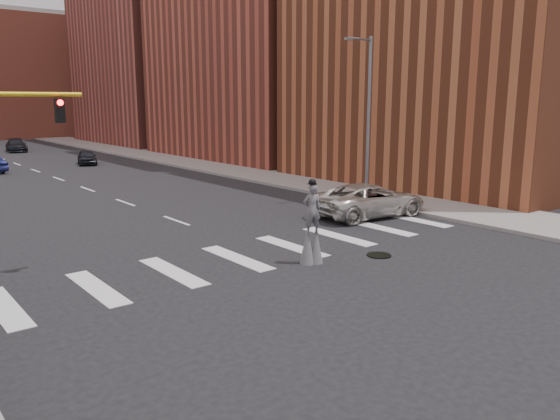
% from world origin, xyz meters
% --- Properties ---
extents(ground_plane, '(160.00, 160.00, 0.00)m').
position_xyz_m(ground_plane, '(0.00, 0.00, 0.00)').
color(ground_plane, black).
rests_on(ground_plane, ground).
extents(sidewalk_right, '(5.00, 90.00, 0.18)m').
position_xyz_m(sidewalk_right, '(12.50, 25.00, 0.09)').
color(sidewalk_right, slate).
rests_on(sidewalk_right, ground).
extents(manhole, '(0.90, 0.90, 0.04)m').
position_xyz_m(manhole, '(3.00, -2.00, 0.02)').
color(manhole, black).
rests_on(manhole, ground).
extents(building_near, '(16.00, 20.00, 22.00)m').
position_xyz_m(building_near, '(22.00, 8.00, 11.00)').
color(building_near, brown).
rests_on(building_near, ground).
extents(building_mid, '(16.00, 22.00, 24.00)m').
position_xyz_m(building_mid, '(22.00, 30.00, 12.00)').
color(building_mid, '#98412F').
rests_on(building_mid, ground).
extents(building_far, '(16.00, 22.00, 20.00)m').
position_xyz_m(building_far, '(22.00, 54.00, 10.00)').
color(building_far, '#954337').
rests_on(building_far, ground).
extents(streetlight, '(2.05, 0.20, 9.00)m').
position_xyz_m(streetlight, '(10.90, 6.00, 4.90)').
color(streetlight, slate).
rests_on(streetlight, ground).
extents(stilt_performer, '(0.82, 0.63, 3.00)m').
position_xyz_m(stilt_performer, '(0.43, -1.14, 1.19)').
color(stilt_performer, '#342214').
rests_on(stilt_performer, ground).
extents(suv_crossing, '(6.14, 3.38, 1.63)m').
position_xyz_m(suv_crossing, '(7.95, 3.00, 0.82)').
color(suv_crossing, beige).
rests_on(suv_crossing, ground).
extents(car_near, '(2.45, 4.01, 1.27)m').
position_xyz_m(car_near, '(4.87, 33.79, 0.64)').
color(car_near, black).
rests_on(car_near, ground).
extents(car_far, '(2.57, 4.99, 1.39)m').
position_xyz_m(car_far, '(3.06, 51.03, 0.69)').
color(car_far, black).
rests_on(car_far, ground).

